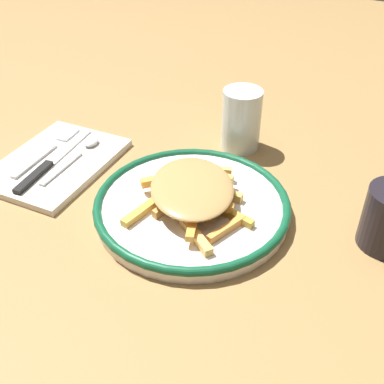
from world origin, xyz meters
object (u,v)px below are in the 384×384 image
(fries_heap, at_px, (195,190))
(spoon, at_px, (81,152))
(napkin, at_px, (56,163))
(fork, at_px, (46,152))
(knife, at_px, (49,164))
(plate, at_px, (192,206))
(water_glass, at_px, (240,119))

(fries_heap, distance_m, spoon, 0.25)
(napkin, bearing_deg, spoon, 51.10)
(fries_heap, distance_m, napkin, 0.27)
(fork, distance_m, knife, 0.04)
(plate, distance_m, spoon, 0.24)
(napkin, bearing_deg, fork, 156.62)
(plate, bearing_deg, fork, 173.90)
(spoon, bearing_deg, fries_heap, -11.99)
(fries_heap, distance_m, water_glass, 0.21)
(spoon, relative_size, water_glass, 1.39)
(napkin, bearing_deg, water_glass, 35.92)
(spoon, xyz_separation_m, water_glass, (0.24, 0.16, 0.04))
(fork, xyz_separation_m, spoon, (0.06, 0.02, 0.00))
(napkin, xyz_separation_m, water_glass, (0.26, 0.19, 0.05))
(fries_heap, bearing_deg, spoon, 168.01)
(fries_heap, bearing_deg, water_glass, 91.55)
(plate, distance_m, napkin, 0.27)
(plate, height_order, fries_heap, fries_heap)
(napkin, height_order, spoon, spoon)
(fries_heap, height_order, knife, fries_heap)
(plate, bearing_deg, napkin, 175.86)
(spoon, bearing_deg, fork, -158.08)
(napkin, distance_m, knife, 0.02)
(water_glass, bearing_deg, plate, -89.40)
(knife, xyz_separation_m, spoon, (0.03, 0.05, 0.00))
(plate, xyz_separation_m, water_glass, (-0.00, 0.21, 0.04))
(napkin, bearing_deg, knife, -86.38)
(napkin, bearing_deg, fries_heap, -3.46)
(fork, bearing_deg, fries_heap, -5.47)
(plate, relative_size, water_glass, 2.68)
(water_glass, bearing_deg, spoon, -146.46)
(knife, distance_m, spoon, 0.06)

